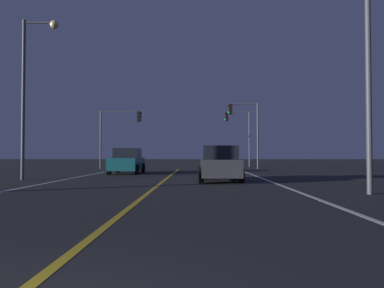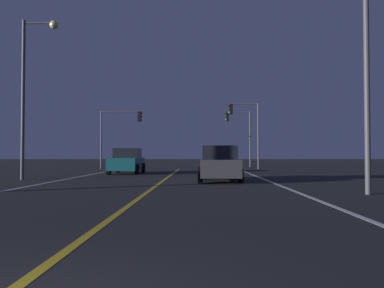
% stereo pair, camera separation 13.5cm
% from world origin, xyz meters
% --- Properties ---
extents(lane_edge_right, '(0.16, 37.45, 0.01)m').
position_xyz_m(lane_edge_right, '(5.14, 12.73, 0.00)').
color(lane_edge_right, silver).
rests_on(lane_edge_right, ground).
extents(lane_edge_left, '(0.16, 37.45, 0.01)m').
position_xyz_m(lane_edge_left, '(-5.14, 12.73, 0.00)').
color(lane_edge_left, silver).
rests_on(lane_edge_left, ground).
extents(lane_center_divider, '(0.16, 37.45, 0.01)m').
position_xyz_m(lane_center_divider, '(0.00, 12.73, 0.00)').
color(lane_center_divider, gold).
rests_on(lane_center_divider, ground).
extents(car_lead_same_lane, '(2.02, 4.30, 1.70)m').
position_xyz_m(car_lead_same_lane, '(2.72, 16.46, 0.82)').
color(car_lead_same_lane, black).
rests_on(car_lead_same_lane, ground).
extents(car_oncoming, '(2.02, 4.30, 1.70)m').
position_xyz_m(car_oncoming, '(-3.08, 23.72, 0.82)').
color(car_oncoming, black).
rests_on(car_oncoming, ground).
extents(traffic_light_near_right, '(2.71, 0.36, 5.79)m').
position_xyz_m(traffic_light_near_right, '(5.75, 31.95, 4.25)').
color(traffic_light_near_right, '#4C4C51').
rests_on(traffic_light_near_right, ground).
extents(traffic_light_near_left, '(3.73, 0.36, 5.14)m').
position_xyz_m(traffic_light_near_left, '(-5.15, 31.95, 3.87)').
color(traffic_light_near_left, '#4C4C51').
rests_on(traffic_light_near_left, ground).
extents(traffic_light_far_right, '(2.62, 0.36, 5.66)m').
position_xyz_m(traffic_light_far_right, '(5.78, 37.45, 4.16)').
color(traffic_light_far_right, '#4C4C51').
rests_on(traffic_light_far_right, ground).
extents(street_lamp_right_near, '(2.69, 0.44, 8.46)m').
position_xyz_m(street_lamp_right_near, '(6.65, 10.50, 5.37)').
color(street_lamp_right_near, '#4C4C51').
rests_on(street_lamp_right_near, ground).
extents(street_lamp_left_mid, '(1.86, 0.44, 8.20)m').
position_xyz_m(street_lamp_left_mid, '(-6.85, 17.37, 5.16)').
color(street_lamp_left_mid, '#4C4C51').
rests_on(street_lamp_left_mid, ground).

